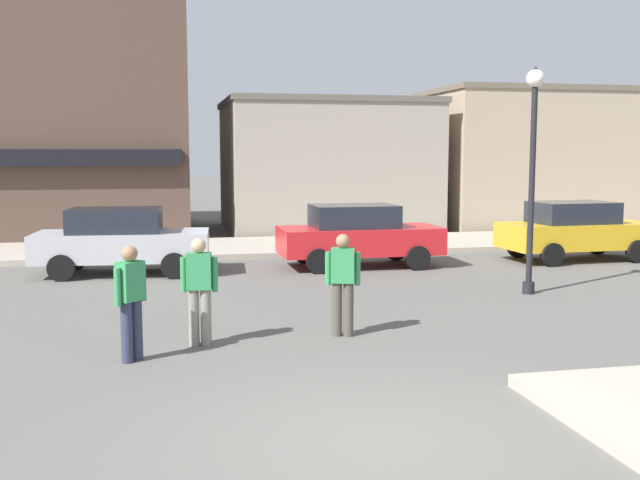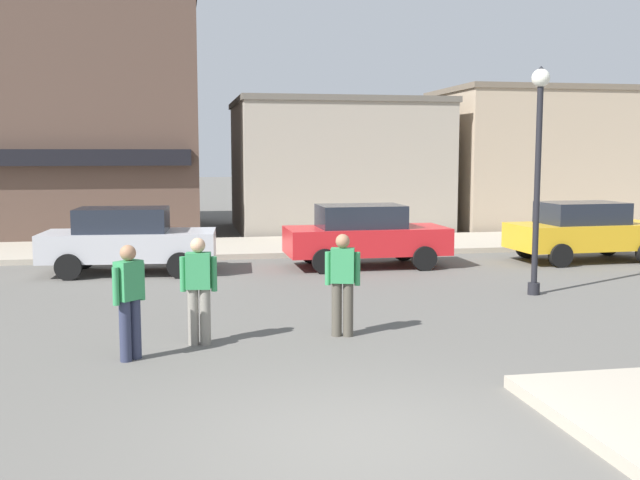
% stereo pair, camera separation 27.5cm
% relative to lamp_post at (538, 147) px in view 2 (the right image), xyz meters
% --- Properties ---
extents(ground_plane, '(160.00, 160.00, 0.00)m').
position_rel_lamp_post_xyz_m(ground_plane, '(-5.20, -6.93, -2.96)').
color(ground_plane, '#5B5954').
extents(kerb_far, '(80.00, 4.00, 0.15)m').
position_rel_lamp_post_xyz_m(kerb_far, '(-5.20, 8.06, -2.88)').
color(kerb_far, '#A89E8C').
rests_on(kerb_far, ground).
extents(lamp_post, '(0.36, 0.36, 4.54)m').
position_rel_lamp_post_xyz_m(lamp_post, '(0.00, 0.00, 0.00)').
color(lamp_post, black).
rests_on(lamp_post, ground).
extents(parked_car_nearest, '(4.13, 2.12, 1.56)m').
position_rel_lamp_post_xyz_m(parked_car_nearest, '(-8.23, 4.27, -2.15)').
color(parked_car_nearest, '#B7B7BC').
rests_on(parked_car_nearest, ground).
extents(parked_car_second, '(4.01, 1.91, 1.56)m').
position_rel_lamp_post_xyz_m(parked_car_second, '(-2.47, 4.19, -2.15)').
color(parked_car_second, red).
rests_on(parked_car_second, ground).
extents(parked_car_third, '(4.07, 2.02, 1.56)m').
position_rel_lamp_post_xyz_m(parked_car_third, '(3.48, 4.10, -2.15)').
color(parked_car_third, gold).
rests_on(parked_car_third, ground).
extents(pedestrian_crossing_near, '(0.45, 0.45, 1.61)m').
position_rel_lamp_post_xyz_m(pedestrian_crossing_near, '(-7.72, -3.41, -2.09)').
color(pedestrian_crossing_near, '#2D334C').
rests_on(pedestrian_crossing_near, ground).
extents(pedestrian_crossing_far, '(0.56, 0.27, 1.61)m').
position_rel_lamp_post_xyz_m(pedestrian_crossing_far, '(-6.76, -2.74, -2.09)').
color(pedestrian_crossing_far, gray).
rests_on(pedestrian_crossing_far, ground).
extents(pedestrian_kerb_side, '(0.55, 0.31, 1.61)m').
position_rel_lamp_post_xyz_m(pedestrian_kerb_side, '(-4.55, -2.64, -2.09)').
color(pedestrian_kerb_side, '#4C473D').
rests_on(pedestrian_kerb_side, ground).
extents(building_corner_shop, '(9.93, 9.11, 8.44)m').
position_rel_lamp_post_xyz_m(building_corner_shop, '(-11.19, 14.36, 1.27)').
color(building_corner_shop, brown).
rests_on(building_corner_shop, ground).
extents(building_storefront_left_near, '(7.40, 6.18, 4.73)m').
position_rel_lamp_post_xyz_m(building_storefront_left_near, '(-1.29, 13.34, -0.59)').
color(building_storefront_left_near, '#9E9384').
rests_on(building_storefront_left_near, ground).
extents(building_storefront_left_mid, '(7.17, 5.36, 5.23)m').
position_rel_lamp_post_xyz_m(building_storefront_left_mid, '(6.42, 12.98, -0.34)').
color(building_storefront_left_mid, tan).
rests_on(building_storefront_left_mid, ground).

